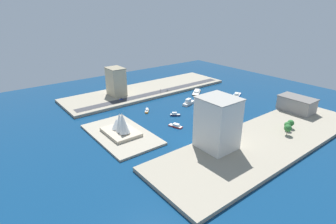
# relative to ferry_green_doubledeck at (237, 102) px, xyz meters

# --- Properties ---
(ground_plane) EXTENTS (440.00, 440.00, 0.00)m
(ground_plane) POSITION_rel_ferry_green_doubledeck_xyz_m (16.24, 60.05, -2.46)
(ground_plane) COLOR navy
(quay_west) EXTENTS (70.00, 240.00, 3.28)m
(quay_west) POSITION_rel_ferry_green_doubledeck_xyz_m (-81.02, 60.05, -0.82)
(quay_west) COLOR #9E937F
(quay_west) RESTS_ON ground_plane
(quay_east) EXTENTS (70.00, 240.00, 3.28)m
(quay_east) POSITION_rel_ferry_green_doubledeck_xyz_m (113.50, 60.05, -0.82)
(quay_east) COLOR #9E937F
(quay_east) RESTS_ON ground_plane
(peninsula_point) EXTENTS (84.08, 47.91, 2.00)m
(peninsula_point) POSITION_rel_ferry_green_doubledeck_xyz_m (12.28, 158.29, -1.46)
(peninsula_point) COLOR #A89E89
(peninsula_point) RESTS_ON ground_plane
(road_strip) EXTENTS (12.40, 228.00, 0.15)m
(road_strip) POSITION_rel_ferry_green_doubledeck_xyz_m (91.99, 60.05, 0.90)
(road_strip) COLOR #38383D
(road_strip) RESTS_ON quay_east
(ferry_green_doubledeck) EXTENTS (6.88, 23.11, 7.36)m
(ferry_green_doubledeck) POSITION_rel_ferry_green_doubledeck_xyz_m (0.00, 0.00, 0.00)
(ferry_green_doubledeck) COLOR #2D8C4C
(ferry_green_doubledeck) RESTS_ON ground_plane
(water_taxi_orange) EXTENTS (10.81, 9.77, 3.65)m
(water_taxi_orange) POSITION_rel_ferry_green_doubledeck_xyz_m (47.20, 105.23, -1.08)
(water_taxi_orange) COLOR orange
(water_taxi_orange) RESTS_ON ground_plane
(sailboat_small_white) EXTENTS (6.74, 8.61, 11.83)m
(sailboat_small_white) POSITION_rel_ferry_green_doubledeck_xyz_m (-15.65, 42.04, -1.62)
(sailboat_small_white) COLOR white
(sailboat_small_white) RESTS_ON ground_plane
(patrol_launch_navy) EXTENTS (9.74, 11.32, 4.12)m
(patrol_launch_navy) POSITION_rel_ferry_green_doubledeck_xyz_m (17.96, 86.59, -0.92)
(patrol_launch_navy) COLOR #1E284C
(patrol_launch_navy) RESTS_ON ground_plane
(tugboat_red) EXTENTS (16.02, 8.95, 3.62)m
(tugboat_red) POSITION_rel_ferry_green_doubledeck_xyz_m (-5.45, 104.86, -1.09)
(tugboat_red) COLOR red
(tugboat_red) RESTS_ON ground_plane
(catamaran_blue) EXTENTS (15.73, 20.34, 3.95)m
(catamaran_blue) POSITION_rel_ferry_green_doubledeck_xyz_m (21.64, -27.04, -1.16)
(catamaran_blue) COLOR blue
(catamaran_blue) RESTS_ON ground_plane
(barge_flat_brown) EXTENTS (23.31, 26.12, 3.41)m
(barge_flat_brown) POSITION_rel_ferry_green_doubledeck_xyz_m (63.87, 9.57, -1.15)
(barge_flat_brown) COLOR brown
(barge_flat_brown) RESTS_ON ground_plane
(ferry_white_commuter) EXTENTS (12.15, 22.99, 7.57)m
(ferry_white_commuter) POSITION_rel_ferry_green_doubledeck_xyz_m (36.22, 49.26, 0.04)
(ferry_white_commuter) COLOR silver
(ferry_white_commuter) RESTS_ON ground_plane
(carpark_squat_concrete) EXTENTS (38.49, 23.15, 16.52)m
(carpark_squat_concrete) POSITION_rel_ferry_green_doubledeck_xyz_m (-61.93, -26.92, 9.11)
(carpark_squat_concrete) COLOR gray
(carpark_squat_concrete) RESTS_ON quay_west
(hotel_broad_white) EXTENTS (31.22, 28.50, 44.55)m
(hotel_broad_white) POSITION_rel_ferry_green_doubledeck_xyz_m (-62.88, 107.31, 23.13)
(hotel_broad_white) COLOR silver
(hotel_broad_white) RESTS_ON quay_west
(office_block_beige) EXTENTS (25.76, 19.52, 36.83)m
(office_block_beige) POSITION_rel_ferry_green_doubledeck_xyz_m (117.64, 107.02, 19.27)
(office_block_beige) COLOR #C6B793
(office_block_beige) RESTS_ON quay_east
(hatchback_blue) EXTENTS (2.12, 4.80, 1.64)m
(hatchback_blue) POSITION_rel_ferry_green_doubledeck_xyz_m (95.28, 112.80, 1.77)
(hatchback_blue) COLOR black
(hatchback_blue) RESTS_ON road_strip
(sedan_silver) EXTENTS (1.92, 4.97, 1.52)m
(sedan_silver) POSITION_rel_ferry_green_doubledeck_xyz_m (87.67, 43.23, 1.73)
(sedan_silver) COLOR black
(sedan_silver) RESTS_ON road_strip
(traffic_light_waterfront) EXTENTS (0.36, 0.36, 6.50)m
(traffic_light_waterfront) POSITION_rel_ferry_green_doubledeck_xyz_m (84.56, 57.97, 5.16)
(traffic_light_waterfront) COLOR black
(traffic_light_waterfront) RESTS_ON quay_east
(opera_landmark) EXTENTS (37.11, 26.80, 23.83)m
(opera_landmark) POSITION_rel_ferry_green_doubledeck_xyz_m (12.02, 158.29, 7.44)
(opera_landmark) COLOR #BCAD93
(opera_landmark) RESTS_ON peninsula_point
(park_tree_cluster) EXTENTS (12.55, 22.65, 10.38)m
(park_tree_cluster) POSITION_rel_ferry_green_doubledeck_xyz_m (-84.96, 30.20, 7.02)
(park_tree_cluster) COLOR brown
(park_tree_cluster) RESTS_ON quay_west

